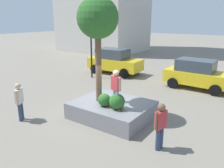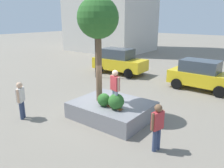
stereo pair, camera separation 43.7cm
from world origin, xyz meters
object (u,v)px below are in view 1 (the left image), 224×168
(sedan_parked, at_px, (114,61))
(passerby_with_bag, at_px, (160,123))
(skateboarder, at_px, (116,86))
(traffic_light_median, at_px, (91,36))
(planter_ledge, at_px, (112,110))
(skateboard, at_px, (116,108))
(plaza_tree, at_px, (98,20))
(bystander_watching, at_px, (19,99))
(taxi_cab, at_px, (197,74))

(sedan_parked, bearing_deg, passerby_with_bag, -47.77)
(skateboarder, bearing_deg, traffic_light_median, 137.01)
(planter_ledge, xyz_separation_m, skateboard, (0.58, -0.55, 0.44))
(traffic_light_median, distance_m, passerby_with_bag, 10.95)
(plaza_tree, distance_m, bystander_watching, 5.03)
(plaza_tree, distance_m, taxi_cab, 8.42)
(traffic_light_median, relative_size, passerby_with_bag, 2.72)
(skateboarder, distance_m, sedan_parked, 9.72)
(taxi_cab, height_order, traffic_light_median, traffic_light_median)
(planter_ledge, xyz_separation_m, bystander_watching, (-3.28, -2.67, 0.65))
(taxi_cab, xyz_separation_m, traffic_light_median, (-7.62, -1.81, 2.26))
(traffic_light_median, xyz_separation_m, bystander_watching, (2.32, -7.87, -2.22))
(skateboarder, height_order, bystander_watching, skateboarder)
(plaza_tree, height_order, sedan_parked, plaza_tree)
(traffic_light_median, height_order, passerby_with_bag, traffic_light_median)
(skateboard, relative_size, passerby_with_bag, 0.46)
(skateboard, distance_m, bystander_watching, 4.41)
(planter_ledge, relative_size, skateboard, 4.33)
(skateboarder, height_order, traffic_light_median, traffic_light_median)
(skateboard, relative_size, traffic_light_median, 0.17)
(planter_ledge, distance_m, plaza_tree, 4.18)
(skateboard, height_order, sedan_parked, sedan_parked)
(plaza_tree, relative_size, passerby_with_bag, 2.69)
(sedan_parked, height_order, traffic_light_median, traffic_light_median)
(skateboard, relative_size, taxi_cab, 0.19)
(taxi_cab, bearing_deg, bystander_watching, -118.69)
(skateboarder, xyz_separation_m, taxi_cab, (1.44, 7.57, -0.80))
(taxi_cab, bearing_deg, traffic_light_median, -166.62)
(planter_ledge, bearing_deg, sedan_parked, 123.57)
(taxi_cab, bearing_deg, passerby_with_bag, -83.58)
(plaza_tree, xyz_separation_m, taxi_cab, (2.68, 7.17, -3.51))
(planter_ledge, relative_size, bystander_watching, 1.98)
(skateboard, relative_size, bystander_watching, 0.46)
(skateboard, height_order, passerby_with_bag, passerby_with_bag)
(bystander_watching, height_order, passerby_with_bag, bystander_watching)
(skateboard, bearing_deg, traffic_light_median, 137.01)
(skateboarder, distance_m, taxi_cab, 7.75)
(bystander_watching, bearing_deg, passerby_with_bag, 12.73)
(sedan_parked, relative_size, taxi_cab, 1.08)
(skateboarder, bearing_deg, bystander_watching, -151.25)
(plaza_tree, xyz_separation_m, bystander_watching, (-2.62, -2.52, -3.47))
(skateboard, height_order, bystander_watching, bystander_watching)
(skateboard, relative_size, skateboarder, 0.49)
(plaza_tree, relative_size, skateboarder, 2.85)
(traffic_light_median, bearing_deg, planter_ledge, -42.94)
(sedan_parked, relative_size, bystander_watching, 2.58)
(traffic_light_median, distance_m, bystander_watching, 8.50)
(skateboarder, relative_size, bystander_watching, 0.93)
(plaza_tree, bearing_deg, bystander_watching, -136.16)
(skateboarder, bearing_deg, planter_ledge, 136.53)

